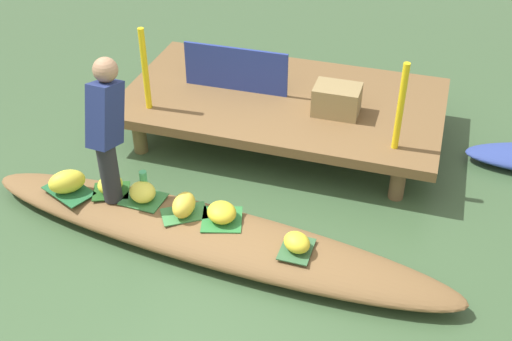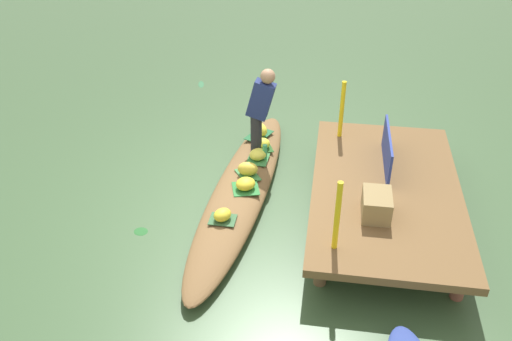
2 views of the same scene
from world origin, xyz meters
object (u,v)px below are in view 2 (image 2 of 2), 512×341
object	(u,v)px
banana_bunch_0	(259,129)
banana_bunch_4	(258,154)
banana_bunch_3	(263,143)
produce_crate	(376,205)
vendor_boat	(241,191)
water_bottle	(265,152)
market_banner	(387,150)
banana_bunch_5	(248,169)
vendor_person	(261,106)
banana_bunch_1	(222,215)
banana_bunch_2	(246,184)

from	to	relation	value
banana_bunch_0	banana_bunch_4	world-z (taller)	banana_bunch_0
banana_bunch_0	banana_bunch_3	bearing A→B (deg)	16.19
produce_crate	vendor_boat	bearing A→B (deg)	-112.81
banana_bunch_4	water_bottle	bearing A→B (deg)	106.60
vendor_boat	market_banner	distance (m)	1.96
banana_bunch_0	produce_crate	size ratio (longest dim) A/B	0.72
vendor_boat	banana_bunch_4	bearing A→B (deg)	172.71
produce_crate	banana_bunch_4	bearing A→B (deg)	-131.04
water_bottle	banana_bunch_4	bearing A→B (deg)	-73.40
banana_bunch_5	produce_crate	xyz separation A→B (m)	(0.93, 1.62, 0.27)
banana_bunch_0	market_banner	world-z (taller)	market_banner
banana_bunch_0	vendor_person	xyz separation A→B (m)	(0.43, 0.08, 0.60)
banana_bunch_1	vendor_boat	bearing A→B (deg)	173.79
banana_bunch_1	market_banner	bearing A→B (deg)	120.72
banana_bunch_3	banana_bunch_4	bearing A→B (deg)	-3.42
banana_bunch_5	water_bottle	size ratio (longest dim) A/B	1.21
vendor_boat	banana_bunch_5	bearing A→B (deg)	170.15
banana_bunch_4	market_banner	bearing A→B (deg)	81.07
water_bottle	produce_crate	distance (m)	2.01
water_bottle	banana_bunch_1	bearing A→B (deg)	-12.26
banana_bunch_5	produce_crate	size ratio (longest dim) A/B	0.61
banana_bunch_1	vendor_person	distance (m)	1.78
banana_bunch_3	water_bottle	world-z (taller)	water_bottle
vendor_boat	market_banner	bearing A→B (deg)	106.10
vendor_person	market_banner	world-z (taller)	vendor_person
banana_bunch_4	banana_bunch_3	bearing A→B (deg)	176.58
banana_bunch_1	banana_bunch_3	bearing A→B (deg)	172.14
banana_bunch_3	vendor_person	world-z (taller)	vendor_person
vendor_boat	water_bottle	bearing A→B (deg)	165.75
banana_bunch_5	banana_bunch_2	bearing A→B (deg)	4.17
banana_bunch_5	produce_crate	bearing A→B (deg)	60.09
vendor_person	water_bottle	distance (m)	0.64
banana_bunch_2	banana_bunch_5	size ratio (longest dim) A/B	0.95
banana_bunch_1	banana_bunch_3	distance (m)	1.74
banana_bunch_3	vendor_person	xyz separation A→B (m)	(0.07, -0.02, 0.63)
banana_bunch_3	vendor_boat	bearing A→B (deg)	-9.18
banana_bunch_3	vendor_person	size ratio (longest dim) A/B	0.18
banana_bunch_1	market_banner	world-z (taller)	market_banner
banana_bunch_3	market_banner	size ratio (longest dim) A/B	0.20
banana_bunch_4	banana_bunch_5	xyz separation A→B (m)	(0.41, -0.08, 0.02)
banana_bunch_0	banana_bunch_1	xyz separation A→B (m)	(2.08, -0.13, -0.03)
vendor_person	market_banner	distance (m)	1.79
banana_bunch_0	produce_crate	world-z (taller)	produce_crate
banana_bunch_4	banana_bunch_5	distance (m)	0.42
banana_bunch_1	banana_bunch_5	bearing A→B (deg)	171.87
banana_bunch_4	banana_bunch_0	bearing A→B (deg)	-172.84
banana_bunch_0	banana_bunch_2	size ratio (longest dim) A/B	1.22
banana_bunch_1	vendor_person	bearing A→B (deg)	172.49
vendor_person	banana_bunch_5	bearing A→B (deg)	-6.55
banana_bunch_3	banana_bunch_1	bearing A→B (deg)	-7.86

